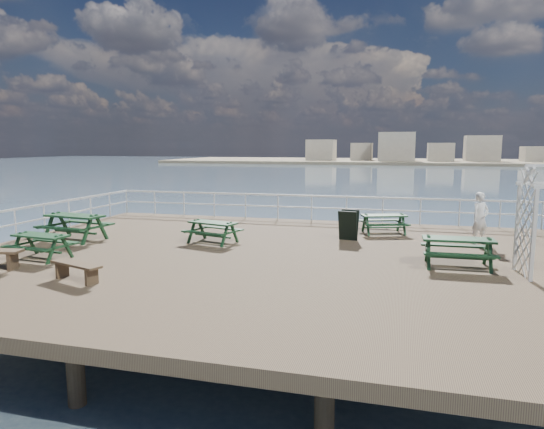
% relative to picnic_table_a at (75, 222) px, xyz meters
% --- Properties ---
extents(ground, '(18.00, 14.00, 0.30)m').
position_rel_picnic_table_a_xyz_m(ground, '(6.95, -0.56, -0.78)').
color(ground, brown).
rests_on(ground, ground).
extents(sea_backdrop, '(300.00, 300.00, 9.20)m').
position_rel_picnic_table_a_xyz_m(sea_backdrop, '(19.49, 133.51, -1.13)').
color(sea_backdrop, '#435A72').
rests_on(sea_backdrop, ground).
extents(railing, '(17.77, 13.76, 1.10)m').
position_rel_picnic_table_a_xyz_m(railing, '(6.88, 2.01, 0.25)').
color(railing, silver).
rests_on(railing, ground).
extents(picnic_table_a, '(2.22, 1.89, 0.98)m').
position_rel_picnic_table_a_xyz_m(picnic_table_a, '(0.00, 0.00, 0.00)').
color(picnic_table_a, '#14381D').
rests_on(picnic_table_a, ground).
extents(picnic_table_b, '(1.89, 1.67, 0.78)m').
position_rel_picnic_table_a_xyz_m(picnic_table_b, '(4.66, 0.79, -0.13)').
color(picnic_table_b, '#14381D').
rests_on(picnic_table_b, ground).
extents(picnic_table_c, '(1.91, 1.72, 0.77)m').
position_rel_picnic_table_a_xyz_m(picnic_table_c, '(10.03, 3.98, -0.13)').
color(picnic_table_c, '#14381D').
rests_on(picnic_table_c, ground).
extents(picnic_table_d, '(1.75, 1.48, 0.78)m').
position_rel_picnic_table_a_xyz_m(picnic_table_d, '(0.84, -2.60, -0.12)').
color(picnic_table_d, '#14381D').
rests_on(picnic_table_d, ground).
extents(picnic_table_e, '(1.82, 1.48, 0.87)m').
position_rel_picnic_table_a_xyz_m(picnic_table_e, '(12.09, -0.55, -0.07)').
color(picnic_table_e, '#14381D').
rests_on(picnic_table_e, ground).
extents(flat_bench_far, '(1.55, 0.83, 0.44)m').
position_rel_picnic_table_a_xyz_m(flat_bench_far, '(3.25, -4.30, -0.30)').
color(flat_bench_far, brown).
rests_on(flat_bench_far, ground).
extents(sandwich_board, '(0.69, 0.56, 1.03)m').
position_rel_picnic_table_a_xyz_m(sandwich_board, '(8.93, 2.36, -0.13)').
color(sandwich_board, black).
rests_on(sandwich_board, ground).
extents(person, '(0.73, 0.68, 1.68)m').
position_rel_picnic_table_a_xyz_m(person, '(13.10, 2.84, 0.22)').
color(person, white).
rests_on(person, ground).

